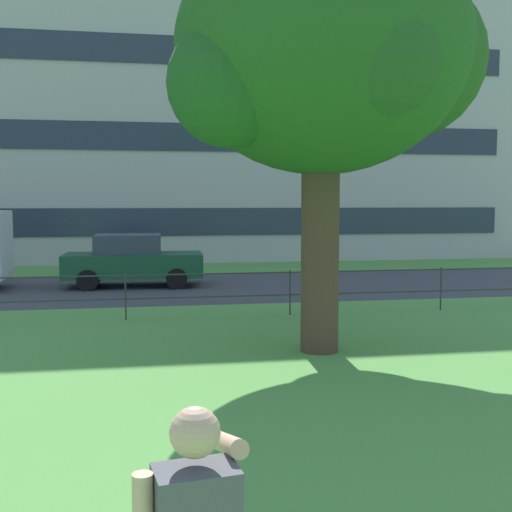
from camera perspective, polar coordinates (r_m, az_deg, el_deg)
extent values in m
cube|color=#424247|center=(19.18, -16.36, -2.90)|extent=(80.00, 6.55, 0.01)
cylinder|color=#333833|center=(14.11, -11.34, -3.50)|extent=(0.04, 0.04, 1.00)
cylinder|color=#333833|center=(14.47, 2.99, -3.20)|extent=(0.04, 0.04, 1.00)
cylinder|color=#333833|center=(15.67, 15.86, -2.76)|extent=(0.04, 0.04, 1.00)
cylinder|color=#333833|center=(14.27, -18.55, -3.77)|extent=(32.21, 0.03, 0.03)
cylinder|color=#333833|center=(14.20, -18.61, -1.77)|extent=(32.21, 0.03, 0.03)
cylinder|color=#4C3828|center=(10.89, 5.63, 1.20)|extent=(0.64, 0.64, 3.67)
ellipsoid|color=#23561E|center=(11.14, 5.77, 17.60)|extent=(4.79, 4.79, 4.07)
sphere|color=#254D1B|center=(12.70, 4.35, 14.82)|extent=(2.25, 2.25, 2.25)
sphere|color=#26521D|center=(11.70, 12.89, 16.43)|extent=(2.68, 2.68, 2.68)
sphere|color=#234F20|center=(10.09, 9.58, 17.22)|extent=(2.40, 2.40, 2.40)
sphere|color=#1F511E|center=(10.13, -2.22, 14.82)|extent=(1.94, 1.94, 1.94)
sphere|color=tan|center=(2.88, -5.36, -15.11)|extent=(0.22, 0.22, 0.22)
cylinder|color=tan|center=(3.26, -3.06, -15.88)|extent=(0.18, 0.63, 0.23)
cube|color=#194C2D|center=(19.53, -10.66, -0.76)|extent=(4.05, 1.83, 0.68)
cube|color=#2D3847|center=(19.49, -11.13, 1.04)|extent=(1.95, 1.58, 0.56)
cylinder|color=black|center=(20.36, -7.06, -1.45)|extent=(0.61, 0.22, 0.60)
cylinder|color=black|center=(18.75, -6.95, -1.99)|extent=(0.61, 0.22, 0.60)
cylinder|color=black|center=(20.46, -14.02, -1.53)|extent=(0.61, 0.22, 0.60)
cylinder|color=black|center=(18.86, -14.51, -2.07)|extent=(0.61, 0.22, 0.60)
cube|color=#B7B2AD|center=(32.93, -5.37, 15.14)|extent=(29.87, 12.03, 16.83)
cube|color=#283342|center=(26.40, -4.17, 3.02)|extent=(25.09, 0.06, 1.10)
cube|color=#283342|center=(26.51, -4.22, 10.31)|extent=(25.09, 0.06, 1.10)
cube|color=#283342|center=(27.04, -4.26, 17.43)|extent=(25.09, 0.06, 1.10)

